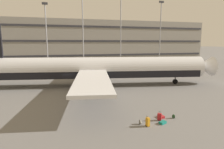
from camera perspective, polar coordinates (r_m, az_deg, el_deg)
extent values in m
plane|color=slate|center=(34.36, -12.33, -3.65)|extent=(600.00, 600.00, 0.00)
cube|color=gray|center=(85.50, -14.32, 9.62)|extent=(122.59, 20.01, 16.62)
cube|color=#2D2D33|center=(75.55, -14.02, 5.48)|extent=(121.36, 0.24, 0.70)
cube|color=#2D2D33|center=(75.40, -14.19, 9.68)|extent=(121.36, 0.24, 0.70)
cube|color=#2D2D33|center=(75.65, -14.37, 13.87)|extent=(121.36, 0.24, 0.70)
cylinder|color=silver|center=(34.31, -4.08, 2.03)|extent=(38.01, 10.08, 3.76)
cube|color=black|center=(34.45, -4.06, 0.33)|extent=(36.50, 9.75, 1.20)
cone|color=silver|center=(40.09, 25.85, 2.18)|extent=(3.57, 4.03, 3.57)
cube|color=silver|center=(41.52, -29.87, 2.75)|extent=(2.72, 5.86, 0.20)
cube|color=silver|center=(44.10, -5.68, 3.30)|extent=(7.02, 16.44, 0.36)
cube|color=silver|center=(24.62, -5.85, -1.60)|extent=(7.02, 16.44, 0.36)
cylinder|color=#9E9EA3|center=(41.43, -4.97, 1.05)|extent=(3.00, 2.49, 2.07)
cylinder|color=#9E9EA3|center=(27.70, -4.73, -3.16)|extent=(3.00, 2.49, 2.07)
cylinder|color=black|center=(37.93, 18.30, -1.99)|extent=(0.95, 0.50, 0.90)
cylinder|color=slate|center=(37.81, 18.36, -0.97)|extent=(0.20, 0.20, 1.36)
cylinder|color=black|center=(36.34, -6.48, -2.05)|extent=(0.95, 0.50, 0.90)
cylinder|color=slate|center=(36.21, -6.50, -0.99)|extent=(0.20, 0.20, 1.36)
cylinder|color=black|center=(33.22, -6.58, -3.15)|extent=(0.95, 0.50, 0.90)
cylinder|color=slate|center=(33.07, -6.60, -1.99)|extent=(0.20, 0.20, 1.36)
cylinder|color=gray|center=(68.36, -18.94, 10.87)|extent=(0.36, 0.36, 19.86)
cube|color=#333338|center=(69.46, -19.42, 19.36)|extent=(1.80, 0.50, 0.70)
cylinder|color=gray|center=(68.81, -8.69, 13.33)|extent=(0.36, 0.36, 24.85)
cylinder|color=gray|center=(71.67, 2.61, 12.83)|extent=(0.36, 0.36, 23.74)
cylinder|color=gray|center=(78.01, 14.17, 11.83)|extent=(0.36, 0.36, 22.52)
cube|color=#333338|center=(79.40, 14.53, 20.22)|extent=(1.80, 0.50, 0.70)
cube|color=orange|center=(18.51, 10.60, -13.68)|extent=(0.31, 0.41, 0.79)
cylinder|color=#333338|center=(18.37, 10.26, -12.27)|extent=(0.02, 0.02, 0.15)
cylinder|color=#333338|center=(18.21, 10.63, -12.47)|extent=(0.02, 0.02, 0.15)
cube|color=black|center=(18.26, 10.45, -12.15)|extent=(0.06, 0.20, 0.02)
cylinder|color=black|center=(18.84, 10.56, -14.64)|extent=(0.05, 0.03, 0.05)
cylinder|color=black|center=(18.62, 11.09, -14.96)|extent=(0.05, 0.03, 0.05)
cylinder|color=black|center=(18.73, 10.03, -14.77)|extent=(0.05, 0.03, 0.05)
cylinder|color=black|center=(18.51, 10.56, -15.09)|extent=(0.05, 0.03, 0.05)
cube|color=#B21E23|center=(20.05, 13.98, -12.10)|extent=(0.44, 0.41, 0.69)
cylinder|color=#333338|center=(19.95, 14.36, -10.94)|extent=(0.02, 0.02, 0.14)
cylinder|color=#333338|center=(19.98, 13.75, -10.89)|extent=(0.02, 0.02, 0.14)
cube|color=black|center=(19.94, 14.07, -10.73)|extent=(0.18, 0.15, 0.02)
cylinder|color=black|center=(20.08, 14.34, -13.22)|extent=(0.05, 0.05, 0.05)
cylinder|color=black|center=(20.13, 13.45, -13.13)|extent=(0.05, 0.05, 0.05)
cylinder|color=black|center=(20.24, 14.42, -13.03)|extent=(0.05, 0.05, 0.05)
cylinder|color=black|center=(20.29, 13.54, -12.94)|extent=(0.05, 0.05, 0.05)
cube|color=#B21E23|center=(20.92, 14.40, -12.01)|extent=(0.53, 0.75, 0.23)
cube|color=black|center=(21.20, 13.81, -11.69)|extent=(0.23, 0.05, 0.02)
cube|color=#147266|center=(19.50, 14.87, -13.66)|extent=(0.82, 0.68, 0.23)
cube|color=black|center=(19.78, 15.51, -13.34)|extent=(0.12, 0.21, 0.02)
ellipsoid|color=gray|center=(18.90, 8.43, -13.87)|extent=(0.35, 0.42, 0.43)
ellipsoid|color=gray|center=(18.92, 8.73, -14.06)|extent=(0.19, 0.27, 0.19)
torus|color=black|center=(18.81, 8.34, -13.24)|extent=(0.04, 0.08, 0.08)
cube|color=black|center=(18.99, 8.13, -13.74)|extent=(0.04, 0.04, 0.37)
cube|color=black|center=(18.81, 8.11, -13.98)|extent=(0.04, 0.04, 0.37)
ellipsoid|color=#264C26|center=(21.02, 17.86, -11.79)|extent=(0.37, 0.33, 0.42)
ellipsoid|color=#264C26|center=(21.15, 17.78, -11.84)|extent=(0.24, 0.17, 0.19)
torus|color=black|center=(20.91, 17.92, -11.27)|extent=(0.08, 0.04, 0.08)
cube|color=black|center=(20.90, 17.71, -11.91)|extent=(0.04, 0.03, 0.36)
cube|color=black|center=(20.94, 18.17, -11.89)|extent=(0.04, 0.03, 0.36)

